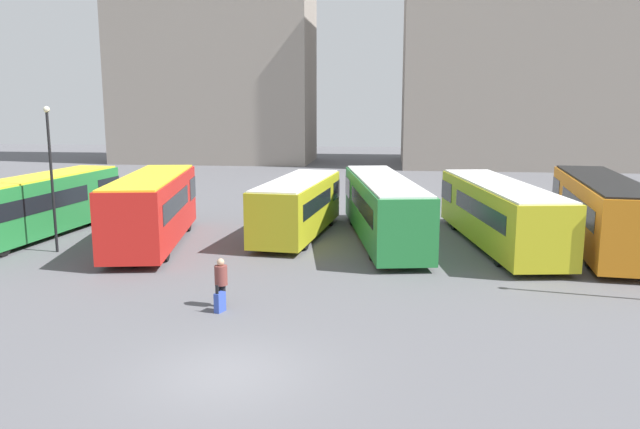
% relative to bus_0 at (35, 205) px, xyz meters
% --- Properties ---
extents(ground_plane, '(160.00, 160.00, 0.00)m').
position_rel_bus_0_xyz_m(ground_plane, '(13.45, -14.37, -1.64)').
color(ground_plane, '#56565B').
extents(building_block_right, '(23.09, 15.57, 27.39)m').
position_rel_bus_0_xyz_m(building_block_right, '(30.01, 40.66, 12.06)').
color(building_block_right, gray).
rests_on(building_block_right, ground_plane).
extents(bus_0, '(3.49, 12.17, 3.00)m').
position_rel_bus_0_xyz_m(bus_0, '(0.00, 0.00, 0.00)').
color(bus_0, '#237A38').
rests_on(bus_0, ground_plane).
extents(bus_1, '(4.28, 10.45, 3.27)m').
position_rel_bus_0_xyz_m(bus_1, '(6.35, -0.85, 0.14)').
color(bus_1, red).
rests_on(bus_1, ground_plane).
extents(bus_2, '(3.38, 9.58, 2.85)m').
position_rel_bus_0_xyz_m(bus_2, '(12.79, 1.93, -0.09)').
color(bus_2, gold).
rests_on(bus_2, ground_plane).
extents(bus_3, '(4.51, 12.53, 3.03)m').
position_rel_bus_0_xyz_m(bus_3, '(17.01, 1.36, 0.01)').
color(bus_3, '#237A38').
rests_on(bus_3, ground_plane).
extents(bus_4, '(4.36, 12.23, 2.94)m').
position_rel_bus_0_xyz_m(bus_4, '(22.36, 0.89, -0.03)').
color(bus_4, gold).
rests_on(bus_4, ground_plane).
extents(bus_5, '(3.79, 12.26, 3.22)m').
position_rel_bus_0_xyz_m(bus_5, '(26.91, 0.79, 0.11)').
color(bus_5, orange).
rests_on(bus_5, ground_plane).
extents(traveler, '(0.53, 0.53, 1.62)m').
position_rel_bus_0_xyz_m(traveler, '(11.95, -9.37, -0.67)').
color(traveler, black).
rests_on(traveler, ground_plane).
extents(suitcase, '(0.32, 0.45, 0.92)m').
position_rel_bus_0_xyz_m(suitcase, '(12.03, -9.88, -1.32)').
color(suitcase, '#334CB2').
rests_on(suitcase, ground_plane).
extents(lamp_post_0, '(0.28, 0.28, 6.44)m').
position_rel_bus_0_xyz_m(lamp_post_0, '(2.58, -2.80, 2.10)').
color(lamp_post_0, black).
rests_on(lamp_post_0, ground_plane).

